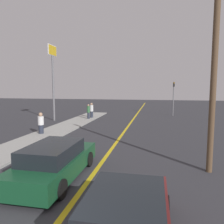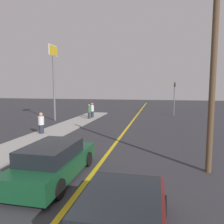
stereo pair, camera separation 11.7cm
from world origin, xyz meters
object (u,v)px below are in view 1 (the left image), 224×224
Objects in this scene: traffic_light at (173,95)px; car_near_right_lane at (126,219)px; car_ahead_center at (55,162)px; pedestrian_by_sign at (92,110)px; pedestrian_far_standing at (88,111)px; roadside_sign at (53,67)px; utility_pole at (213,82)px; pedestrian_mid_group at (41,123)px.

car_near_right_lane is at bearing -96.51° from traffic_light.
car_ahead_center is (-3.16, 3.04, 0.04)m from car_near_right_lane.
pedestrian_by_sign is (-6.54, 19.09, 0.30)m from car_near_right_lane.
pedestrian_by_sign is at bearing 108.93° from car_near_right_lane.
roadside_sign is at bearing -158.03° from pedestrian_far_standing.
pedestrian_far_standing is at bearing 110.04° from car_near_right_lane.
utility_pole is (5.97, 1.90, 3.05)m from car_ahead_center.
pedestrian_by_sign is at bearing 34.22° from roadside_sign.
pedestrian_mid_group is 0.38× the size of traffic_light.
utility_pole reaches higher than car_near_right_lane.
utility_pole is at bearing -42.78° from roadside_sign.
pedestrian_mid_group is 12.04m from utility_pole.
roadside_sign is (-12.63, -6.58, 3.02)m from traffic_light.
traffic_light reaches higher than pedestrian_by_sign.
traffic_light is 0.56× the size of utility_pole.
pedestrian_by_sign is 0.22× the size of utility_pole.
traffic_light is 14.56m from roadside_sign.
utility_pole reaches higher than pedestrian_mid_group.
roadside_sign reaches higher than car_ahead_center.
utility_pole is at bearing 17.68° from car_ahead_center.
roadside_sign is 17.50m from utility_pole.
traffic_light is (10.37, 13.28, 1.66)m from pedestrian_mid_group.
pedestrian_by_sign is (0.06, 0.97, 0.03)m from pedestrian_far_standing.
roadside_sign reaches higher than pedestrian_mid_group.
car_ahead_center is at bearing -63.62° from roadside_sign.
pedestrian_by_sign is at bearing 82.66° from pedestrian_mid_group.
pedestrian_by_sign is 0.21× the size of roadside_sign.
pedestrian_far_standing is at bearing 125.54° from utility_pole.
traffic_light is at bearing 29.43° from pedestrian_far_standing.
pedestrian_by_sign is 6.21m from roadside_sign.
pedestrian_far_standing reaches higher than car_ahead_center.
traffic_light reaches higher than pedestrian_far_standing.
pedestrian_by_sign reaches higher than car_near_right_lane.
car_near_right_lane is 23.57m from traffic_light.
pedestrian_mid_group is 8.13m from pedestrian_far_standing.
car_near_right_lane is at bearing -43.91° from car_ahead_center.
pedestrian_far_standing is at bearing 82.20° from pedestrian_mid_group.
pedestrian_mid_group is 0.94× the size of pedestrian_by_sign.
roadside_sign is (-2.26, 6.70, 4.69)m from pedestrian_mid_group.
car_ahead_center is 3.01× the size of pedestrian_far_standing.
roadside_sign is at bearing 116.38° from car_ahead_center.
car_ahead_center is 6.97m from utility_pole.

